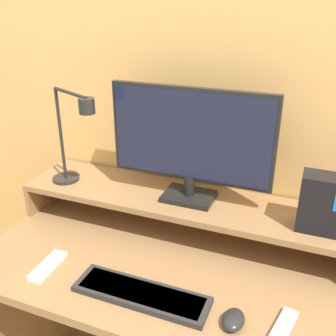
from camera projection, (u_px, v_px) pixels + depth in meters
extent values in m
cube|color=#E5AD60|center=(200.00, 89.00, 1.39)|extent=(6.00, 0.05, 2.50)
cube|color=olive|center=(161.00, 263.00, 1.29)|extent=(1.18, 0.65, 0.03)
cube|color=olive|center=(35.00, 305.00, 1.65)|extent=(0.03, 0.65, 0.74)
cube|color=olive|center=(49.00, 189.00, 1.62)|extent=(0.02, 0.27, 0.11)
cube|color=olive|center=(182.00, 200.00, 1.40)|extent=(1.18, 0.27, 0.02)
cube|color=black|center=(189.00, 196.00, 1.38)|extent=(0.18, 0.13, 0.02)
cylinder|color=black|center=(189.00, 185.00, 1.36)|extent=(0.04, 0.04, 0.07)
cube|color=black|center=(191.00, 135.00, 1.29)|extent=(0.56, 0.02, 0.32)
cube|color=#191E38|center=(190.00, 136.00, 1.28)|extent=(0.54, 0.01, 0.29)
cylinder|color=black|center=(66.00, 178.00, 1.52)|extent=(0.10, 0.10, 0.01)
cylinder|color=black|center=(61.00, 135.00, 1.45)|extent=(0.01, 0.01, 0.35)
cylinder|color=black|center=(70.00, 93.00, 1.31)|extent=(0.18, 0.09, 0.01)
cylinder|color=black|center=(87.00, 106.00, 1.26)|extent=(0.05, 0.05, 0.05)
cube|color=black|center=(322.00, 203.00, 1.17)|extent=(0.13, 0.09, 0.18)
cube|color=#282828|center=(141.00, 294.00, 1.13)|extent=(0.40, 0.11, 0.02)
cube|color=black|center=(141.00, 293.00, 1.12)|extent=(0.37, 0.09, 0.01)
ellipsoid|color=black|center=(233.00, 320.00, 1.03)|extent=(0.06, 0.08, 0.03)
cube|color=white|center=(48.00, 266.00, 1.24)|extent=(0.05, 0.15, 0.02)
cube|color=#99999E|center=(282.00, 330.00, 1.01)|extent=(0.08, 0.16, 0.02)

